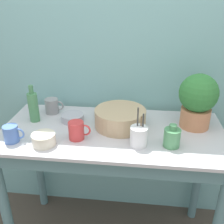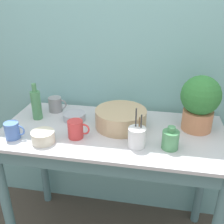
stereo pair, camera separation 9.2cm
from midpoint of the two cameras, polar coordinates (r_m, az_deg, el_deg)
The scene contains 12 objects.
wall_back at distance 1.79m, azimuth -0.12°, elevation 10.38°, with size 6.00×0.05×2.40m.
counter_table at distance 1.65m, azimuth -1.73°, elevation -10.20°, with size 1.33×0.63×0.90m.
potted_plant at distance 1.60m, azimuth 16.60°, elevation 2.67°, with size 0.23×0.23×0.33m.
bowl_wash_large at distance 1.58m, azimuth 0.12°, elevation -1.32°, with size 0.31×0.31×0.11m.
bottle_tall at distance 1.72m, azimuth -18.24°, elevation 1.13°, with size 0.06×0.06×0.24m.
bottle_short at distance 1.41m, azimuth 11.09°, elevation -5.46°, with size 0.09×0.09×0.13m.
mug_blue at distance 1.55m, azimuth -22.64°, elevation -4.44°, with size 0.12×0.08×0.10m.
mug_grey at distance 1.81m, azimuth -14.33°, elevation 1.26°, with size 0.13×0.09×0.10m.
mug_red at distance 1.47m, azimuth -9.48°, elevation -4.01°, with size 0.13×0.09×0.10m.
bowl_small_cream at distance 1.47m, azimuth -16.39°, elevation -5.75°, with size 0.13×0.13×0.06m.
bowl_small_steel at distance 1.69m, azimuth -10.14°, elevation -1.23°, with size 0.14×0.14×0.05m.
utensil_cup at distance 1.40m, azimuth 3.97°, elevation -5.29°, with size 0.09×0.09×0.21m.
Camera 1 is at (0.16, -1.04, 1.66)m, focal length 42.00 mm.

